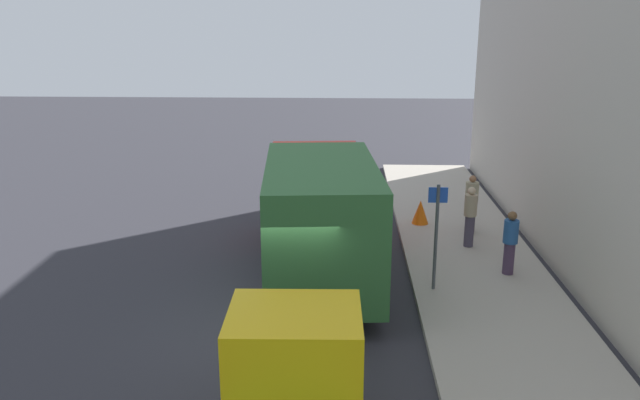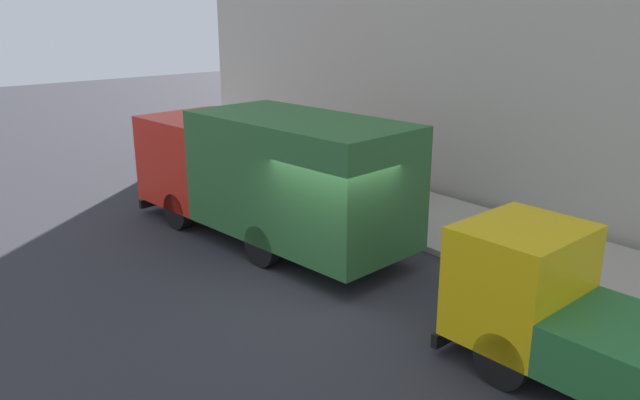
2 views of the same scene
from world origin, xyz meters
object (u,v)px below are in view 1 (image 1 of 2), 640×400
(pedestrian_third, at_px, (471,203))
(street_sign_post, at_px, (436,228))
(pedestrian_walking, at_px, (510,241))
(traffic_cone_orange, at_px, (420,212))
(pedestrian_standing, at_px, (470,215))
(large_utility_truck, at_px, (319,210))

(pedestrian_third, xyz_separation_m, street_sign_post, (-1.63, -4.23, 0.59))
(pedestrian_walking, xyz_separation_m, traffic_cone_orange, (-1.75, 3.99, -0.49))
(pedestrian_standing, distance_m, traffic_cone_orange, 2.38)
(pedestrian_third, relative_size, traffic_cone_orange, 2.34)
(large_utility_truck, xyz_separation_m, pedestrian_standing, (4.12, 1.77, -0.65))
(large_utility_truck, xyz_separation_m, traffic_cone_orange, (2.99, 3.80, -1.19))
(pedestrian_standing, height_order, traffic_cone_orange, pedestrian_standing)
(traffic_cone_orange, xyz_separation_m, street_sign_post, (-0.24, -5.00, 1.13))
(traffic_cone_orange, bearing_deg, large_utility_truck, -128.20)
(large_utility_truck, bearing_deg, pedestrian_walking, -6.85)
(street_sign_post, bearing_deg, traffic_cone_orange, 87.31)
(pedestrian_walking, relative_size, pedestrian_standing, 0.95)
(large_utility_truck, distance_m, street_sign_post, 3.01)
(pedestrian_third, bearing_deg, large_utility_truck, 12.57)
(large_utility_truck, distance_m, traffic_cone_orange, 4.98)
(street_sign_post, bearing_deg, pedestrian_third, 68.95)
(street_sign_post, bearing_deg, pedestrian_standing, 65.39)
(large_utility_truck, relative_size, pedestrian_standing, 4.67)
(pedestrian_third, distance_m, street_sign_post, 4.57)
(large_utility_truck, relative_size, traffic_cone_orange, 10.76)
(pedestrian_walking, distance_m, pedestrian_third, 3.24)
(large_utility_truck, bearing_deg, pedestrian_third, 30.09)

